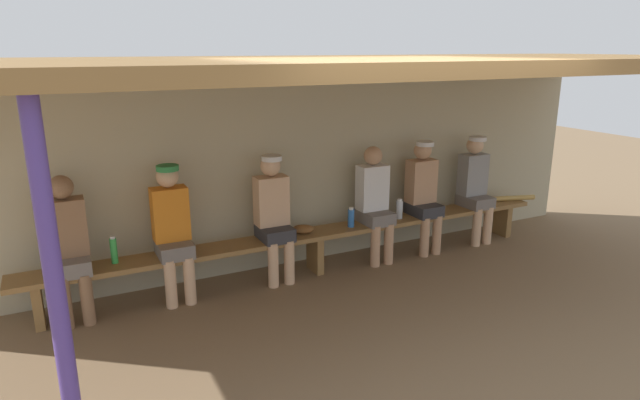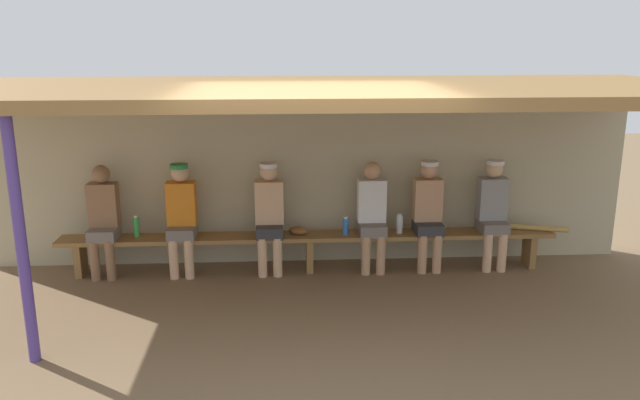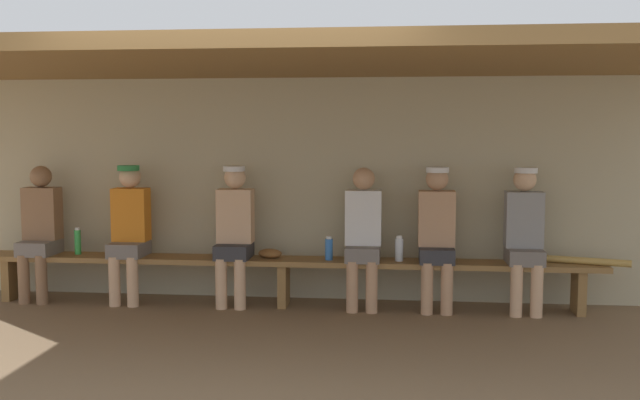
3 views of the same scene
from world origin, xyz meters
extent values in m
plane|color=brown|center=(0.00, 0.00, 0.00)|extent=(24.00, 24.00, 0.00)
cube|color=#B7AD8C|center=(0.00, 2.00, 1.10)|extent=(8.00, 0.20, 2.20)
cube|color=olive|center=(0.00, 0.70, 2.26)|extent=(8.00, 2.80, 0.12)
cylinder|color=#4C388C|center=(-2.55, -0.55, 1.10)|extent=(0.10, 0.10, 2.20)
cube|color=olive|center=(0.00, 1.55, 0.43)|extent=(6.00, 0.36, 0.05)
cube|color=olive|center=(-2.75, 1.55, 0.21)|extent=(0.08, 0.29, 0.41)
cube|color=olive|center=(0.00, 1.55, 0.21)|extent=(0.08, 0.29, 0.41)
cube|color=olive|center=(2.75, 1.55, 0.21)|extent=(0.08, 0.29, 0.41)
cube|color=slate|center=(-2.44, 1.53, 0.53)|extent=(0.32, 0.40, 0.14)
cylinder|color=#8C6647|center=(-2.53, 1.37, 0.24)|extent=(0.11, 0.11, 0.48)
cylinder|color=#8C6647|center=(-2.35, 1.37, 0.24)|extent=(0.11, 0.11, 0.48)
cube|color=#8C6647|center=(-2.44, 1.61, 0.86)|extent=(0.34, 0.20, 0.52)
sphere|color=#8C6647|center=(-2.44, 1.61, 1.23)|extent=(0.21, 0.21, 0.21)
cube|color=slate|center=(0.76, 1.53, 0.53)|extent=(0.32, 0.40, 0.14)
cylinder|color=tan|center=(0.67, 1.37, 0.24)|extent=(0.11, 0.11, 0.48)
cylinder|color=tan|center=(0.85, 1.37, 0.24)|extent=(0.11, 0.11, 0.48)
cube|color=white|center=(0.76, 1.61, 0.86)|extent=(0.34, 0.20, 0.52)
sphere|color=tan|center=(0.76, 1.61, 1.23)|extent=(0.21, 0.21, 0.21)
cube|color=#333338|center=(1.45, 1.53, 0.53)|extent=(0.32, 0.40, 0.14)
cylinder|color=tan|center=(1.36, 1.37, 0.24)|extent=(0.11, 0.11, 0.48)
cylinder|color=tan|center=(1.54, 1.37, 0.24)|extent=(0.11, 0.11, 0.48)
cube|color=tan|center=(1.45, 1.61, 0.86)|extent=(0.34, 0.20, 0.52)
sphere|color=tan|center=(1.45, 1.61, 1.23)|extent=(0.21, 0.21, 0.21)
cylinder|color=white|center=(1.45, 1.57, 1.32)|extent=(0.21, 0.21, 0.05)
cube|color=slate|center=(2.25, 1.53, 0.53)|extent=(0.32, 0.40, 0.14)
cylinder|color=#DBAD84|center=(2.16, 1.37, 0.24)|extent=(0.11, 0.11, 0.48)
cylinder|color=#DBAD84|center=(2.34, 1.37, 0.24)|extent=(0.11, 0.11, 0.48)
cube|color=gray|center=(2.25, 1.61, 0.86)|extent=(0.34, 0.20, 0.52)
sphere|color=#DBAD84|center=(2.25, 1.61, 1.23)|extent=(0.21, 0.21, 0.21)
cylinder|color=white|center=(2.25, 1.57, 1.32)|extent=(0.21, 0.21, 0.05)
cube|color=#333338|center=(-0.48, 1.53, 0.53)|extent=(0.32, 0.40, 0.14)
cylinder|color=#DBAD84|center=(-0.57, 1.37, 0.24)|extent=(0.11, 0.11, 0.48)
cylinder|color=#DBAD84|center=(-0.39, 1.37, 0.24)|extent=(0.11, 0.11, 0.48)
cube|color=#DBAD84|center=(-0.48, 1.61, 0.86)|extent=(0.34, 0.20, 0.52)
sphere|color=#DBAD84|center=(-0.48, 1.61, 1.23)|extent=(0.21, 0.21, 0.21)
cylinder|color=white|center=(-0.48, 1.57, 1.32)|extent=(0.21, 0.21, 0.05)
cube|color=slate|center=(-1.53, 1.53, 0.53)|extent=(0.32, 0.40, 0.14)
cylinder|color=#DBAD84|center=(-1.62, 1.37, 0.24)|extent=(0.11, 0.11, 0.48)
cylinder|color=#DBAD84|center=(-1.44, 1.37, 0.24)|extent=(0.11, 0.11, 0.48)
cube|color=orange|center=(-1.53, 1.61, 0.86)|extent=(0.34, 0.20, 0.52)
sphere|color=#DBAD84|center=(-1.53, 1.61, 1.23)|extent=(0.21, 0.21, 0.21)
cylinder|color=#2D8442|center=(-1.53, 1.57, 1.32)|extent=(0.21, 0.21, 0.05)
cylinder|color=blue|center=(0.44, 1.53, 0.56)|extent=(0.07, 0.07, 0.20)
cylinder|color=white|center=(0.44, 1.53, 0.67)|extent=(0.05, 0.05, 0.02)
cylinder|color=silver|center=(1.10, 1.54, 0.57)|extent=(0.08, 0.08, 0.22)
cylinder|color=white|center=(1.10, 1.54, 0.69)|extent=(0.05, 0.05, 0.02)
cylinder|color=green|center=(-2.07, 1.58, 0.58)|extent=(0.06, 0.06, 0.24)
cylinder|color=white|center=(-2.07, 1.58, 0.71)|extent=(0.04, 0.04, 0.02)
ellipsoid|color=brown|center=(-0.13, 1.57, 0.51)|extent=(0.28, 0.24, 0.09)
cylinder|color=tan|center=(2.76, 1.55, 0.49)|extent=(0.84, 0.30, 0.07)
camera|label=1|loc=(-2.48, -3.53, 2.41)|focal=30.63mm
camera|label=2|loc=(-0.32, -5.89, 2.84)|focal=36.10mm
camera|label=3|loc=(1.07, -5.23, 1.69)|focal=40.74mm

